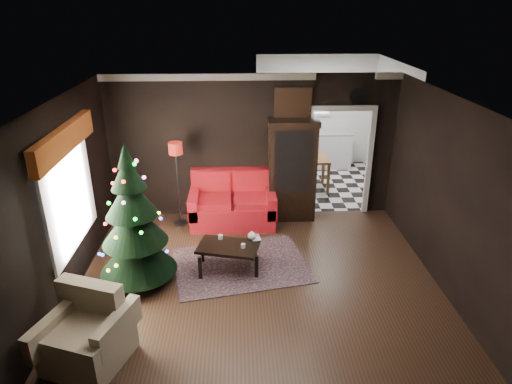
{
  "coord_description": "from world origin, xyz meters",
  "views": [
    {
      "loc": [
        -0.28,
        -5.72,
        4.01
      ],
      "look_at": [
        0.0,
        0.9,
        1.15
      ],
      "focal_mm": 31.29,
      "sensor_mm": 36.0,
      "label": 1
    }
  ],
  "objects_px": {
    "armchair": "(86,331)",
    "coffee_table": "(229,257)",
    "floor_lamp": "(178,185)",
    "kitchen_table": "(312,174)",
    "curio_cabinet": "(292,173)",
    "christmas_tree": "(133,220)",
    "wall_clock": "(358,96)",
    "loveseat": "(233,200)",
    "teapot": "(252,236)"
  },
  "relations": [
    {
      "from": "armchair",
      "to": "coffee_table",
      "type": "bearing_deg",
      "value": 69.64
    },
    {
      "from": "floor_lamp",
      "to": "kitchen_table",
      "type": "distance_m",
      "value": 3.29
    },
    {
      "from": "curio_cabinet",
      "to": "christmas_tree",
      "type": "relative_size",
      "value": 0.86
    },
    {
      "from": "floor_lamp",
      "to": "wall_clock",
      "type": "distance_m",
      "value": 3.72
    },
    {
      "from": "floor_lamp",
      "to": "armchair",
      "type": "height_order",
      "value": "floor_lamp"
    },
    {
      "from": "curio_cabinet",
      "to": "wall_clock",
      "type": "xyz_separation_m",
      "value": [
        1.2,
        0.18,
        1.43
      ]
    },
    {
      "from": "coffee_table",
      "to": "wall_clock",
      "type": "relative_size",
      "value": 2.96
    },
    {
      "from": "loveseat",
      "to": "floor_lamp",
      "type": "height_order",
      "value": "floor_lamp"
    },
    {
      "from": "curio_cabinet",
      "to": "armchair",
      "type": "distance_m",
      "value": 4.76
    },
    {
      "from": "christmas_tree",
      "to": "coffee_table",
      "type": "height_order",
      "value": "christmas_tree"
    },
    {
      "from": "floor_lamp",
      "to": "teapot",
      "type": "distance_m",
      "value": 2.0
    },
    {
      "from": "armchair",
      "to": "wall_clock",
      "type": "bearing_deg",
      "value": 64.24
    },
    {
      "from": "floor_lamp",
      "to": "christmas_tree",
      "type": "relative_size",
      "value": 0.74
    },
    {
      "from": "christmas_tree",
      "to": "armchair",
      "type": "distance_m",
      "value": 1.81
    },
    {
      "from": "floor_lamp",
      "to": "loveseat",
      "type": "bearing_deg",
      "value": -0.29
    },
    {
      "from": "wall_clock",
      "to": "kitchen_table",
      "type": "height_order",
      "value": "wall_clock"
    },
    {
      "from": "loveseat",
      "to": "wall_clock",
      "type": "relative_size",
      "value": 5.31
    },
    {
      "from": "armchair",
      "to": "coffee_table",
      "type": "height_order",
      "value": "armchair"
    },
    {
      "from": "teapot",
      "to": "coffee_table",
      "type": "bearing_deg",
      "value": -155.91
    },
    {
      "from": "armchair",
      "to": "coffee_table",
      "type": "distance_m",
      "value": 2.54
    },
    {
      "from": "curio_cabinet",
      "to": "teapot",
      "type": "distance_m",
      "value": 1.92
    },
    {
      "from": "christmas_tree",
      "to": "armchair",
      "type": "bearing_deg",
      "value": -98.86
    },
    {
      "from": "floor_lamp",
      "to": "kitchen_table",
      "type": "bearing_deg",
      "value": 30.31
    },
    {
      "from": "armchair",
      "to": "teapot",
      "type": "bearing_deg",
      "value": 66.09
    },
    {
      "from": "floor_lamp",
      "to": "coffee_table",
      "type": "xyz_separation_m",
      "value": [
        0.95,
        -1.63,
        -0.61
      ]
    },
    {
      "from": "teapot",
      "to": "wall_clock",
      "type": "distance_m",
      "value": 3.33
    },
    {
      "from": "teapot",
      "to": "wall_clock",
      "type": "relative_size",
      "value": 0.49
    },
    {
      "from": "loveseat",
      "to": "coffee_table",
      "type": "distance_m",
      "value": 1.65
    },
    {
      "from": "coffee_table",
      "to": "kitchen_table",
      "type": "distance_m",
      "value": 3.77
    },
    {
      "from": "loveseat",
      "to": "armchair",
      "type": "bearing_deg",
      "value": -115.47
    },
    {
      "from": "teapot",
      "to": "wall_clock",
      "type": "height_order",
      "value": "wall_clock"
    },
    {
      "from": "armchair",
      "to": "wall_clock",
      "type": "distance_m",
      "value": 5.98
    },
    {
      "from": "floor_lamp",
      "to": "christmas_tree",
      "type": "height_order",
      "value": "christmas_tree"
    },
    {
      "from": "curio_cabinet",
      "to": "coffee_table",
      "type": "distance_m",
      "value": 2.32
    },
    {
      "from": "christmas_tree",
      "to": "kitchen_table",
      "type": "distance_m",
      "value": 4.83
    },
    {
      "from": "christmas_tree",
      "to": "coffee_table",
      "type": "bearing_deg",
      "value": 10.26
    },
    {
      "from": "teapot",
      "to": "christmas_tree",
      "type": "bearing_deg",
      "value": -166.58
    },
    {
      "from": "kitchen_table",
      "to": "coffee_table",
      "type": "bearing_deg",
      "value": -119.6
    },
    {
      "from": "loveseat",
      "to": "christmas_tree",
      "type": "height_order",
      "value": "christmas_tree"
    },
    {
      "from": "coffee_table",
      "to": "kitchen_table",
      "type": "height_order",
      "value": "kitchen_table"
    },
    {
      "from": "curio_cabinet",
      "to": "loveseat",
      "type": "bearing_deg",
      "value": -169.17
    },
    {
      "from": "christmas_tree",
      "to": "wall_clock",
      "type": "bearing_deg",
      "value": 31.01
    },
    {
      "from": "armchair",
      "to": "kitchen_table",
      "type": "distance_m",
      "value": 6.27
    },
    {
      "from": "armchair",
      "to": "loveseat",
      "type": "bearing_deg",
      "value": 84.38
    },
    {
      "from": "christmas_tree",
      "to": "teapot",
      "type": "distance_m",
      "value": 1.88
    },
    {
      "from": "floor_lamp",
      "to": "christmas_tree",
      "type": "xyz_separation_m",
      "value": [
        -0.42,
        -1.88,
        0.22
      ]
    },
    {
      "from": "curio_cabinet",
      "to": "floor_lamp",
      "type": "bearing_deg",
      "value": -174.33
    },
    {
      "from": "curio_cabinet",
      "to": "christmas_tree",
      "type": "xyz_separation_m",
      "value": [
        -2.58,
        -2.09,
        0.1
      ]
    },
    {
      "from": "wall_clock",
      "to": "christmas_tree",
      "type": "bearing_deg",
      "value": -148.99
    },
    {
      "from": "curio_cabinet",
      "to": "teapot",
      "type": "height_order",
      "value": "curio_cabinet"
    }
  ]
}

